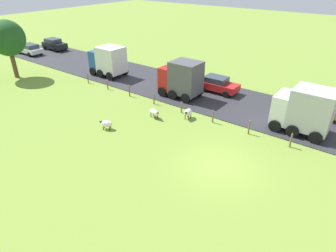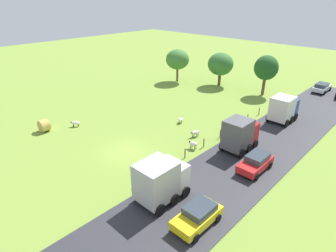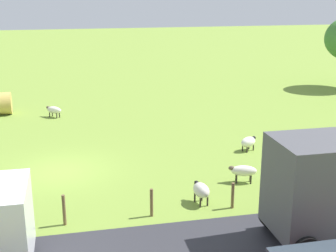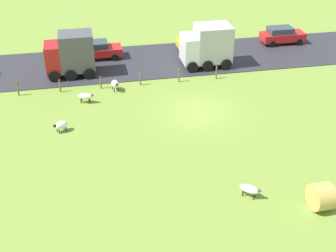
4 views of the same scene
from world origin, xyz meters
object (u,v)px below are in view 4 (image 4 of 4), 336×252
car_2 (98,50)px  car_4 (197,41)px  sheep_2 (250,189)px  truck_1 (71,54)px  truck_2 (207,45)px  sheep_1 (85,96)px  car_1 (282,35)px  sheep_0 (61,125)px  hay_bale_0 (321,196)px  sheep_3 (115,84)px

car_2 → car_4: (0.41, -9.39, -0.01)m
sheep_2 → truck_1: size_ratio=0.29×
truck_2 → sheep_1: bearing=115.0°
sheep_1 → car_2: (8.51, -1.49, 0.33)m
sheep_1 → car_1: bearing=-65.4°
truck_2 → truck_1: bearing=88.7°
truck_2 → sheep_0: bearing=125.4°
hay_bale_0 → car_4: bearing=1.6°
sheep_0 → truck_2: bearing=-54.6°
sheep_3 → car_1: size_ratio=0.26×
sheep_2 → truck_2: bearing=-8.0°
sheep_1 → car_1: size_ratio=0.30×
truck_2 → car_1: 9.56m
sheep_0 → sheep_1: bearing=-24.7°
car_4 → truck_1: bearing=107.3°
sheep_1 → truck_2: (5.01, -10.73, 1.38)m
hay_bale_0 → car_2: 24.96m
sheep_3 → truck_1: 5.03m
car_1 → hay_bale_0: bearing=161.3°
truck_1 → car_2: truck_1 is taller
car_2 → sheep_2: bearing=-162.4°
truck_1 → car_2: 4.11m
sheep_2 → truck_2: (17.77, -2.48, 1.43)m
car_1 → car_2: (-0.36, 17.92, -0.03)m
sheep_2 → hay_bale_0: hay_bale_0 is taller
car_2 → truck_2: bearing=-110.8°
sheep_2 → truck_2: size_ratio=0.27×
hay_bale_0 → truck_1: (19.60, 12.37, 1.17)m
sheep_0 → sheep_2: size_ratio=0.95×
sheep_2 → car_1: (21.64, -11.17, 0.41)m
sheep_3 → hay_bale_0: hay_bale_0 is taller
sheep_0 → hay_bale_0: (-10.47, -13.32, 0.26)m
sheep_1 → car_2: car_2 is taller
sheep_1 → hay_bale_0: hay_bale_0 is taller
sheep_2 → sheep_3: (14.40, 5.86, 0.08)m
sheep_0 → sheep_1: sheep_1 is taller
sheep_3 → truck_1: size_ratio=0.27×
sheep_0 → hay_bale_0: hay_bale_0 is taller
sheep_0 → sheep_1: (3.86, -1.77, 0.06)m
sheep_1 → car_4: (8.92, -10.88, 0.33)m
truck_1 → car_1: (3.60, -20.24, -1.00)m
sheep_1 → sheep_3: (1.64, -2.38, 0.03)m
sheep_2 → car_1: car_1 is taller
truck_1 → sheep_2: bearing=-153.3°
car_2 → hay_bale_0: bearing=-156.2°
truck_1 → car_4: size_ratio=0.99×
hay_bale_0 → car_1: size_ratio=0.35×
sheep_0 → sheep_2: (-8.90, -10.02, 0.01)m
truck_2 → car_4: truck_2 is taller
sheep_0 → sheep_3: bearing=-37.1°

